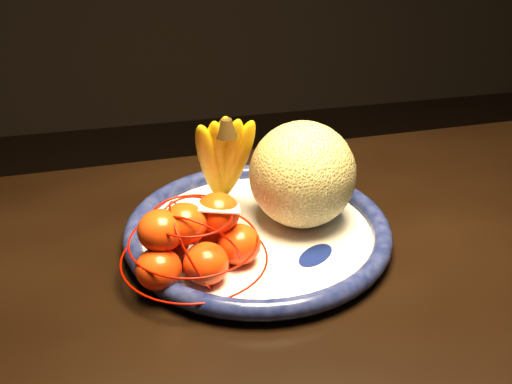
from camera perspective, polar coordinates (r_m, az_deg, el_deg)
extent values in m
cube|color=black|center=(0.83, 18.70, -9.37)|extent=(1.51, 0.93, 0.04)
cylinder|color=white|center=(0.86, 0.15, -4.01)|extent=(0.32, 0.32, 0.01)
torus|color=#020934|center=(0.85, 0.15, -3.39)|extent=(0.35, 0.35, 0.03)
cylinder|color=white|center=(0.86, 0.15, -4.25)|extent=(0.16, 0.16, 0.00)
ellipsoid|color=#0B1551|center=(0.81, 5.31, -5.62)|extent=(0.13, 0.12, 0.00)
ellipsoid|color=#0B1551|center=(0.92, -2.81, -1.04)|extent=(0.11, 0.12, 0.00)
ellipsoid|color=#0B1551|center=(0.84, -6.72, -4.40)|extent=(0.11, 0.07, 0.00)
sphere|color=olive|center=(0.85, 4.15, 1.57)|extent=(0.14, 0.14, 0.14)
ellipsoid|color=gold|center=(0.87, -3.96, 2.89)|extent=(0.08, 0.10, 0.16)
ellipsoid|color=gold|center=(0.87, -3.39, 3.01)|extent=(0.05, 0.09, 0.16)
ellipsoid|color=gold|center=(0.87, -2.94, 3.17)|extent=(0.03, 0.08, 0.16)
ellipsoid|color=gold|center=(0.87, -2.43, 3.10)|extent=(0.05, 0.09, 0.16)
ellipsoid|color=gold|center=(0.87, -1.86, 3.10)|extent=(0.08, 0.10, 0.16)
cone|color=black|center=(0.84, -3.03, 7.30)|extent=(0.03, 0.03, 0.02)
ellipsoid|color=#FF4D15|center=(0.75, -8.65, -6.77)|extent=(0.05, 0.05, 0.05)
ellipsoid|color=#FF4D15|center=(0.75, -4.46, -6.37)|extent=(0.05, 0.05, 0.05)
ellipsoid|color=#FF4D15|center=(0.79, -1.54, -4.67)|extent=(0.05, 0.05, 0.05)
ellipsoid|color=#FF4D15|center=(0.80, -7.82, -4.27)|extent=(0.05, 0.05, 0.05)
ellipsoid|color=#FF4D15|center=(0.82, -3.88, -3.31)|extent=(0.05, 0.05, 0.05)
ellipsoid|color=#FF4D15|center=(0.76, -6.39, -2.83)|extent=(0.05, 0.05, 0.05)
ellipsoid|color=#FF4D15|center=(0.78, -3.43, -1.87)|extent=(0.05, 0.05, 0.05)
ellipsoid|color=#FF4D15|center=(0.75, -8.48, -3.44)|extent=(0.05, 0.05, 0.05)
torus|color=#A60900|center=(0.79, -5.50, -5.83)|extent=(0.20, 0.20, 0.00)
torus|color=#A60900|center=(0.77, -5.59, -4.26)|extent=(0.18, 0.18, 0.00)
torus|color=#A60900|center=(0.75, -5.72, -2.05)|extent=(0.11, 0.11, 0.00)
torus|color=#A60900|center=(0.78, -5.56, -4.76)|extent=(0.13, 0.10, 0.11)
torus|color=#A60900|center=(0.78, -5.56, -4.76)|extent=(0.06, 0.12, 0.11)
torus|color=#A60900|center=(0.78, -5.56, -4.76)|extent=(0.13, 0.11, 0.11)
cube|color=white|center=(0.76, -4.16, -1.38)|extent=(0.07, 0.04, 0.01)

